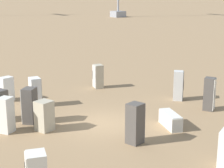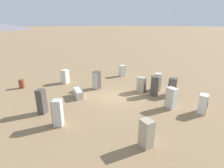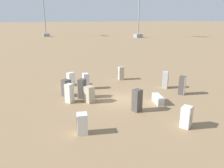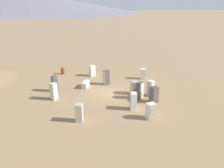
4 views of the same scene
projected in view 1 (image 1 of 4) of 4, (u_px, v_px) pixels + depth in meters
The scene contains 11 objects.
ground_plane at pixel (102, 123), 19.80m from camera, with size 1000.00×1000.00×0.00m, color #937551.
discarded_fridge_0 at pixel (35, 92), 22.49m from camera, with size 0.84×0.71×1.76m.
discarded_fridge_1 at pixel (98, 76), 26.64m from camera, with size 0.81×0.74×1.67m.
discarded_fridge_2 at pixel (30, 106), 19.69m from camera, with size 0.97×0.98×1.90m.
discarded_fridge_3 at pixel (210, 94), 21.73m from camera, with size 0.81×0.80×1.95m.
discarded_fridge_4 at pixel (178, 86), 23.69m from camera, with size 0.86×0.86×1.89m.
discarded_fridge_5 at pixel (170, 120), 19.22m from camera, with size 1.84×1.09×0.76m.
discarded_fridge_7 at pixel (44, 116), 18.68m from camera, with size 0.99×0.95×1.54m.
discarded_fridge_8 at pixel (135, 123), 17.11m from camera, with size 0.80×0.87×1.91m.
discarded_fridge_10 at pixel (6, 89), 23.65m from camera, with size 0.81×0.90×1.53m.
discarded_fridge_12 at pixel (6, 115), 18.42m from camera, with size 0.89×0.89×1.79m.
Camera 1 is at (-15.98, 9.62, 7.00)m, focal length 60.00 mm.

